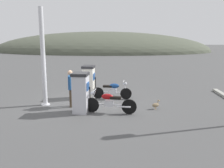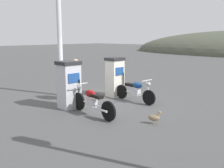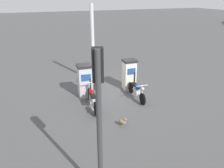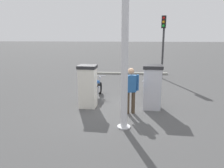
% 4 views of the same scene
% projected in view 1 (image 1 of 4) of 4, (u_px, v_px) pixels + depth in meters
% --- Properties ---
extents(ground_plane, '(120.00, 120.00, 0.00)m').
position_uv_depth(ground_plane, '(87.00, 104.00, 11.61)').
color(ground_plane, '#4C4C4C').
extents(fuel_pump_near, '(0.72, 0.76, 1.65)m').
position_uv_depth(fuel_pump_near, '(81.00, 93.00, 10.26)').
color(fuel_pump_near, silver).
rests_on(fuel_pump_near, ground).
extents(fuel_pump_far, '(0.66, 0.72, 1.63)m').
position_uv_depth(fuel_pump_far, '(89.00, 82.00, 12.63)').
color(fuel_pump_far, silver).
rests_on(fuel_pump_far, ground).
extents(motorcycle_near_pump, '(2.15, 0.61, 0.94)m').
position_uv_depth(motorcycle_near_pump, '(109.00, 102.00, 10.26)').
color(motorcycle_near_pump, black).
rests_on(motorcycle_near_pump, ground).
extents(motorcycle_far_pump, '(1.95, 0.56, 0.92)m').
position_uv_depth(motorcycle_far_pump, '(113.00, 90.00, 12.48)').
color(motorcycle_far_pump, black).
rests_on(motorcycle_far_pump, ground).
extents(attendant_person, '(0.27, 0.58, 1.63)m').
position_uv_depth(attendant_person, '(71.00, 86.00, 11.05)').
color(attendant_person, '#473828').
rests_on(attendant_person, ground).
extents(wandering_duck, '(0.39, 0.30, 0.41)m').
position_uv_depth(wandering_duck, '(156.00, 105.00, 10.82)').
color(wandering_duck, '#847051').
rests_on(wandering_duck, ground).
extents(canopy_support_pole, '(0.40, 0.40, 4.32)m').
position_uv_depth(canopy_support_pole, '(43.00, 59.00, 11.08)').
color(canopy_support_pole, silver).
rests_on(canopy_support_pole, ground).
extents(distant_hill_main, '(38.61, 19.49, 6.89)m').
position_uv_depth(distant_hill_main, '(101.00, 51.00, 45.40)').
color(distant_hill_main, '#4C5142').
rests_on(distant_hill_main, ground).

